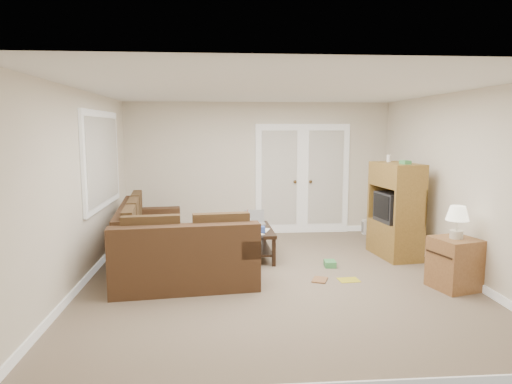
{
  "coord_description": "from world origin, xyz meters",
  "views": [
    {
      "loc": [
        -0.72,
        -5.9,
        2.0
      ],
      "look_at": [
        -0.21,
        0.57,
        1.1
      ],
      "focal_mm": 32.0,
      "sensor_mm": 36.0,
      "label": 1
    }
  ],
  "objects": [
    {
      "name": "floor",
      "position": [
        0.0,
        0.0,
        0.0
      ],
      "size": [
        5.5,
        5.5,
        0.0
      ],
      "primitive_type": "plane",
      "color": "gray",
      "rests_on": "ground"
    },
    {
      "name": "ceiling",
      "position": [
        0.0,
        0.0,
        2.5
      ],
      "size": [
        5.0,
        5.5,
        0.02
      ],
      "primitive_type": "cube",
      "color": "white",
      "rests_on": "wall_back"
    },
    {
      "name": "wall_left",
      "position": [
        -2.5,
        0.0,
        1.25
      ],
      "size": [
        0.02,
        5.5,
        2.5
      ],
      "primitive_type": "cube",
      "color": "#EFE4CF",
      "rests_on": "floor"
    },
    {
      "name": "wall_right",
      "position": [
        2.5,
        0.0,
        1.25
      ],
      "size": [
        0.02,
        5.5,
        2.5
      ],
      "primitive_type": "cube",
      "color": "#EFE4CF",
      "rests_on": "floor"
    },
    {
      "name": "wall_back",
      "position": [
        0.0,
        2.75,
        1.25
      ],
      "size": [
        5.0,
        0.02,
        2.5
      ],
      "primitive_type": "cube",
      "color": "#EFE4CF",
      "rests_on": "floor"
    },
    {
      "name": "wall_front",
      "position": [
        0.0,
        -2.75,
        1.25
      ],
      "size": [
        5.0,
        0.02,
        2.5
      ],
      "primitive_type": "cube",
      "color": "#EFE4CF",
      "rests_on": "floor"
    },
    {
      "name": "baseboards",
      "position": [
        0.0,
        0.0,
        0.05
      ],
      "size": [
        5.0,
        5.5,
        0.1
      ],
      "primitive_type": null,
      "color": "white",
      "rests_on": "floor"
    },
    {
      "name": "french_doors",
      "position": [
        0.85,
        2.71,
        1.04
      ],
      "size": [
        1.8,
        0.05,
        2.13
      ],
      "color": "white",
      "rests_on": "floor"
    },
    {
      "name": "window_left",
      "position": [
        -2.46,
        1.0,
        1.55
      ],
      "size": [
        0.05,
        1.92,
        1.42
      ],
      "color": "white",
      "rests_on": "wall_left"
    },
    {
      "name": "sectional_sofa",
      "position": [
        -1.52,
        0.44,
        0.34
      ],
      "size": [
        2.15,
        2.86,
        0.86
      ],
      "rotation": [
        0.0,
        0.0,
        0.11
      ],
      "color": "#482F1B",
      "rests_on": "floor"
    },
    {
      "name": "coffee_table",
      "position": [
        -0.21,
        1.08,
        0.25
      ],
      "size": [
        0.6,
        1.14,
        0.77
      ],
      "rotation": [
        0.0,
        0.0,
        0.03
      ],
      "color": "black",
      "rests_on": "floor"
    },
    {
      "name": "tv_armoire",
      "position": [
        2.0,
        0.93,
        0.75
      ],
      "size": [
        0.62,
        0.98,
        1.59
      ],
      "rotation": [
        0.0,
        0.0,
        0.13
      ],
      "color": "olive",
      "rests_on": "floor"
    },
    {
      "name": "side_cabinet",
      "position": [
        2.2,
        -0.57,
        0.38
      ],
      "size": [
        0.61,
        0.61,
        1.06
      ],
      "rotation": [
        0.0,
        0.0,
        0.27
      ],
      "color": "#905F34",
      "rests_on": "floor"
    },
    {
      "name": "space_heater",
      "position": [
        2.04,
        2.45,
        0.14
      ],
      "size": [
        0.13,
        0.11,
        0.28
      ],
      "primitive_type": "cube",
      "rotation": [
        0.0,
        0.0,
        0.17
      ],
      "color": "white",
      "rests_on": "floor"
    },
    {
      "name": "floor_magazine",
      "position": [
        0.97,
        -0.16,
        0.0
      ],
      "size": [
        0.29,
        0.24,
        0.01
      ],
      "primitive_type": "cube",
      "rotation": [
        0.0,
        0.0,
        0.09
      ],
      "color": "gold",
      "rests_on": "floor"
    },
    {
      "name": "floor_greenbox",
      "position": [
        0.87,
        0.47,
        0.04
      ],
      "size": [
        0.18,
        0.22,
        0.09
      ],
      "primitive_type": "cube",
      "rotation": [
        0.0,
        0.0,
        -0.07
      ],
      "color": "#469B54",
      "rests_on": "floor"
    },
    {
      "name": "floor_book",
      "position": [
        0.5,
        -0.11,
        0.01
      ],
      "size": [
        0.26,
        0.3,
        0.02
      ],
      "primitive_type": "imported",
      "rotation": [
        0.0,
        0.0,
        -0.39
      ],
      "color": "#8E5E38",
      "rests_on": "floor"
    }
  ]
}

